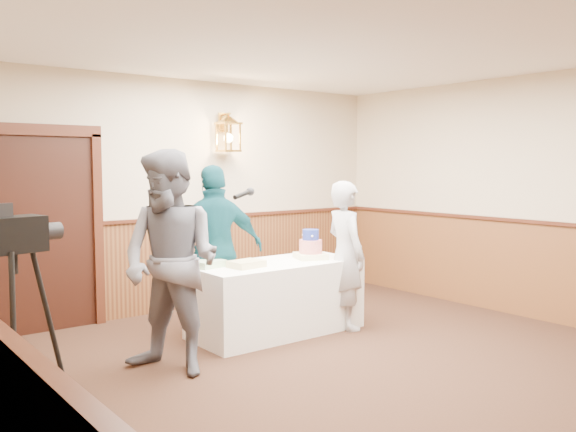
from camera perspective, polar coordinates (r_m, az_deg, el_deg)
name	(u,v)px	position (r m, az deg, el deg)	size (l,w,h in m)	color
ground	(393,391)	(5.04, 9.78, -15.82)	(7.00, 7.00, 0.00)	#331E13
room_shell	(349,195)	(5.00, 5.76, 1.94)	(6.02, 7.02, 2.81)	beige
display_table	(276,297)	(6.47, -1.10, -7.62)	(1.80, 0.80, 0.75)	white
tiered_cake	(311,247)	(6.62, 2.13, -2.94)	(0.40, 0.40, 0.32)	#F9F5BE
sheet_cake_yellow	(246,264)	(6.10, -3.92, -4.50)	(0.33, 0.25, 0.07)	#E5CD89
sheet_cake_green	(208,264)	(6.14, -7.45, -4.46)	(0.29, 0.23, 0.07)	#87BF87
interviewer	(171,262)	(5.23, -10.89, -4.27)	(1.64, 1.15, 1.90)	slate
baker	(346,255)	(6.61, 5.41, -3.64)	(0.58, 0.38, 1.60)	#A3A3A8
assistant_p	(216,250)	(6.41, -6.77, -3.14)	(1.04, 0.43, 1.77)	#0F434E
tv_camera_rig	(17,351)	(4.07, -24.05, -11.47)	(0.58, 0.54, 1.47)	black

